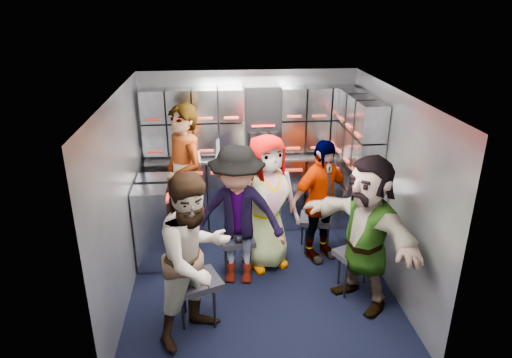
{
  "coord_description": "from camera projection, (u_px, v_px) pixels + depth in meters",
  "views": [
    {
      "loc": [
        -0.44,
        -4.31,
        2.98
      ],
      "look_at": [
        -0.01,
        0.35,
        1.08
      ],
      "focal_mm": 32.0,
      "sensor_mm": 36.0,
      "label": 1
    }
  ],
  "objects": [
    {
      "name": "counter",
      "position": [
        250.0,
        157.0,
        5.95
      ],
      "size": [
        2.68,
        0.42,
        0.03
      ],
      "primitive_type": "cube",
      "color": "#B3B5BA",
      "rests_on": "cart_bank_back"
    },
    {
      "name": "jump_seat_center",
      "position": [
        265.0,
        225.0,
        5.46
      ],
      "size": [
        0.4,
        0.38,
        0.47
      ],
      "rotation": [
        0.0,
        0.0,
        -0.01
      ],
      "color": "black",
      "rests_on": "ground"
    },
    {
      "name": "wall_back",
      "position": [
        249.0,
        149.0,
        6.13
      ],
      "size": [
        2.8,
        0.04,
        2.1
      ],
      "primitive_type": "cube",
      "color": "gray",
      "rests_on": "ground"
    },
    {
      "name": "attendant_standing",
      "position": [
        185.0,
        181.0,
        5.43
      ],
      "size": [
        0.73,
        0.8,
        1.84
      ],
      "primitive_type": "imported",
      "rotation": [
        0.0,
        0.0,
        -1.01
      ],
      "color": "black",
      "rests_on": "ground"
    },
    {
      "name": "jump_seat_near_left",
      "position": [
        198.0,
        284.0,
        4.35
      ],
      "size": [
        0.51,
        0.5,
        0.48
      ],
      "rotation": [
        0.0,
        0.0,
        0.37
      ],
      "color": "black",
      "rests_on": "ground"
    },
    {
      "name": "bottle_right",
      "position": [
        320.0,
        145.0,
        5.92
      ],
      "size": [
        0.06,
        0.06,
        0.26
      ],
      "primitive_type": "cylinder",
      "color": "white",
      "rests_on": "counter"
    },
    {
      "name": "locker_bank_right",
      "position": [
        360.0,
        132.0,
        5.33
      ],
      "size": [
        0.28,
        1.0,
        0.82
      ],
      "primitive_type": "cube",
      "color": "gray",
      "rests_on": "wall_right"
    },
    {
      "name": "attendant_arc_e",
      "position": [
        366.0,
        233.0,
        4.49
      ],
      "size": [
        1.14,
        1.53,
        1.61
      ],
      "primitive_type": "imported",
      "rotation": [
        0.0,
        0.0,
        -1.06
      ],
      "color": "black",
      "rests_on": "ground"
    },
    {
      "name": "ceiling",
      "position": [
        260.0,
        94.0,
        4.35
      ],
      "size": [
        2.8,
        3.0,
        0.02
      ],
      "primitive_type": "cube",
      "color": "silver",
      "rests_on": "wall_back"
    },
    {
      "name": "bottle_left",
      "position": [
        190.0,
        148.0,
        5.78
      ],
      "size": [
        0.07,
        0.07,
        0.27
      ],
      "primitive_type": "cylinder",
      "color": "white",
      "rests_on": "counter"
    },
    {
      "name": "wall_right",
      "position": [
        390.0,
        189.0,
        4.86
      ],
      "size": [
        0.04,
        3.0,
        2.1
      ],
      "primitive_type": "cube",
      "color": "gray",
      "rests_on": "ground"
    },
    {
      "name": "jump_seat_near_right",
      "position": [
        357.0,
        257.0,
        4.8
      ],
      "size": [
        0.51,
        0.5,
        0.47
      ],
      "rotation": [
        0.0,
        0.0,
        0.41
      ],
      "color": "black",
      "rests_on": "ground"
    },
    {
      "name": "attendant_arc_c",
      "position": [
        267.0,
        203.0,
        5.15
      ],
      "size": [
        0.91,
        0.75,
        1.59
      ],
      "primitive_type": "imported",
      "rotation": [
        0.0,
        0.0,
        0.35
      ],
      "color": "black",
      "rests_on": "ground"
    },
    {
      "name": "floor",
      "position": [
        260.0,
        279.0,
        5.14
      ],
      "size": [
        3.0,
        3.0,
        0.0
      ],
      "primitive_type": "plane",
      "color": "black",
      "rests_on": "ground"
    },
    {
      "name": "attendant_arc_b",
      "position": [
        238.0,
        217.0,
        4.84
      ],
      "size": [
        1.1,
        0.74,
        1.58
      ],
      "primitive_type": "imported",
      "rotation": [
        0.0,
        0.0,
        -0.16
      ],
      "color": "black",
      "rests_on": "ground"
    },
    {
      "name": "cup_right",
      "position": [
        324.0,
        151.0,
        5.95
      ],
      "size": [
        0.08,
        0.08,
        0.1
      ],
      "primitive_type": "cylinder",
      "color": "tan",
      "rests_on": "counter"
    },
    {
      "name": "attendant_arc_a",
      "position": [
        195.0,
        258.0,
        4.03
      ],
      "size": [
        1.0,
        0.99,
        1.63
      ],
      "primitive_type": "imported",
      "rotation": [
        0.0,
        0.0,
        0.75
      ],
      "color": "black",
      "rests_on": "ground"
    },
    {
      "name": "cup_left",
      "position": [
        197.0,
        155.0,
        5.81
      ],
      "size": [
        0.08,
        0.08,
        0.11
      ],
      "primitive_type": "cylinder",
      "color": "tan",
      "rests_on": "counter"
    },
    {
      "name": "attendant_arc_d",
      "position": [
        320.0,
        201.0,
        5.31
      ],
      "size": [
        0.94,
        0.72,
        1.48
      ],
      "primitive_type": "imported",
      "rotation": [
        0.0,
        0.0,
        0.48
      ],
      "color": "black",
      "rests_on": "ground"
    },
    {
      "name": "cart_bank_back",
      "position": [
        250.0,
        193.0,
        6.14
      ],
      "size": [
        2.68,
        0.38,
        0.99
      ],
      "primitive_type": "cube",
      "color": "gray",
      "rests_on": "ground"
    },
    {
      "name": "locker_bank_back",
      "position": [
        250.0,
        120.0,
        5.82
      ],
      "size": [
        2.68,
        0.28,
        0.82
      ],
      "primitive_type": "cube",
      "color": "gray",
      "rests_on": "wall_back"
    },
    {
      "name": "cart_bank_left",
      "position": [
        155.0,
        222.0,
        5.37
      ],
      "size": [
        0.38,
        0.76,
        0.99
      ],
      "primitive_type": "cube",
      "color": "gray",
      "rests_on": "ground"
    },
    {
      "name": "jump_seat_mid_left",
      "position": [
        237.0,
        241.0,
        5.16
      ],
      "size": [
        0.41,
        0.39,
        0.44
      ],
      "rotation": [
        0.0,
        0.0,
        0.11
      ],
      "color": "black",
      "rests_on": "ground"
    },
    {
      "name": "jump_seat_mid_right",
      "position": [
        316.0,
        221.0,
        5.61
      ],
      "size": [
        0.45,
        0.43,
        0.44
      ],
      "rotation": [
        0.0,
        0.0,
        -0.24
      ],
      "color": "black",
      "rests_on": "ground"
    },
    {
      "name": "red_latch_strip",
      "position": [
        251.0,
        172.0,
        5.81
      ],
      "size": [
        2.6,
        0.02,
        0.03
      ],
      "primitive_type": "cube",
      "color": "#B12A1D",
      "rests_on": "cart_bank_back"
    },
    {
      "name": "right_cabinet",
      "position": [
        356.0,
        212.0,
        5.61
      ],
      "size": [
        0.28,
        1.2,
        1.0
      ],
      "primitive_type": "cube",
      "color": "gray",
      "rests_on": "ground"
    },
    {
      "name": "coffee_niche",
      "position": [
        263.0,
        120.0,
        5.9
      ],
      "size": [
        0.46,
        0.16,
        0.84
      ],
      "primitive_type": null,
      "color": "black",
      "rests_on": "wall_back"
    },
    {
      "name": "bottle_mid",
      "position": [
        217.0,
        148.0,
        5.81
      ],
      "size": [
        0.07,
        0.07,
        0.26
      ],
      "primitive_type": "cylinder",
      "color": "white",
      "rests_on": "counter"
    },
    {
      "name": "wall_left",
      "position": [
        123.0,
        199.0,
        4.63
      ],
      "size": [
        0.04,
        3.0,
        2.1
      ],
      "primitive_type": "cube",
      "color": "gray",
      "rests_on": "ground"
    }
  ]
}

